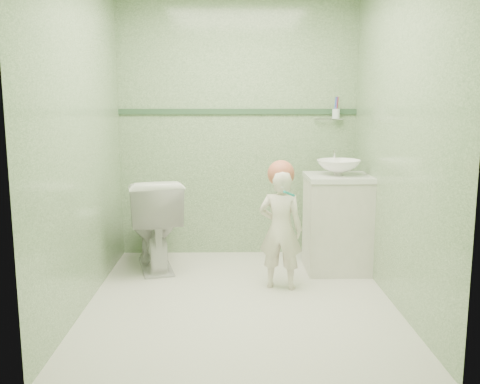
{
  "coord_description": "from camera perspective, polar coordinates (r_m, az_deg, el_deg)",
  "views": [
    {
      "loc": [
        -0.07,
        -3.7,
        1.44
      ],
      "look_at": [
        0.0,
        0.15,
        0.78
      ],
      "focal_mm": 39.57,
      "sensor_mm": 36.0,
      "label": 1
    }
  ],
  "objects": [
    {
      "name": "cup_holder",
      "position": [
        4.98,
        10.22,
        8.3
      ],
      "size": [
        0.26,
        0.07,
        0.21
      ],
      "color": "silver",
      "rests_on": "room_shell"
    },
    {
      "name": "trim_stripe",
      "position": [
        4.94,
        -0.23,
        8.67
      ],
      "size": [
        2.2,
        0.02,
        0.05
      ],
      "primitive_type": "cube",
      "color": "#325337",
      "rests_on": "room_shell"
    },
    {
      "name": "room_shell",
      "position": [
        3.71,
        0.04,
        6.02
      ],
      "size": [
        2.5,
        2.54,
        2.4
      ],
      "color": "gray",
      "rests_on": "ground"
    },
    {
      "name": "ground",
      "position": [
        3.97,
        0.04,
        -11.55
      ],
      "size": [
        2.5,
        2.5,
        0.0
      ],
      "primitive_type": "plane",
      "color": "silver",
      "rests_on": "ground"
    },
    {
      "name": "teal_toothbrush",
      "position": [
        3.9,
        5.24,
        -0.1
      ],
      "size": [
        0.11,
        0.14,
        0.08
      ],
      "color": "teal",
      "rests_on": "toddler"
    },
    {
      "name": "basin",
      "position": [
        4.52,
        10.58,
        2.63
      ],
      "size": [
        0.37,
        0.37,
        0.13
      ],
      "primitive_type": "imported",
      "color": "white",
      "rests_on": "counter"
    },
    {
      "name": "toddler",
      "position": [
        4.09,
        4.4,
        -4.06
      ],
      "size": [
        0.38,
        0.3,
        0.93
      ],
      "primitive_type": "imported",
      "rotation": [
        0.0,
        0.0,
        2.89
      ],
      "color": "white",
      "rests_on": "ground"
    },
    {
      "name": "vanity",
      "position": [
        4.61,
        10.39,
        -3.48
      ],
      "size": [
        0.52,
        0.5,
        0.8
      ],
      "primitive_type": "cube",
      "color": "beige",
      "rests_on": "ground"
    },
    {
      "name": "toilet",
      "position": [
        4.66,
        -9.29,
        -3.32
      ],
      "size": [
        0.62,
        0.87,
        0.8
      ],
      "primitive_type": "imported",
      "rotation": [
        0.0,
        0.0,
        3.39
      ],
      "color": "white",
      "rests_on": "ground"
    },
    {
      "name": "counter",
      "position": [
        4.53,
        10.55,
        1.57
      ],
      "size": [
        0.54,
        0.52,
        0.04
      ],
      "primitive_type": "cube",
      "color": "white",
      "rests_on": "vanity"
    },
    {
      "name": "faucet",
      "position": [
        4.7,
        10.16,
        3.87
      ],
      "size": [
        0.03,
        0.13,
        0.18
      ],
      "color": "silver",
      "rests_on": "counter"
    },
    {
      "name": "hair_cap",
      "position": [
        4.04,
        4.44,
        1.98
      ],
      "size": [
        0.21,
        0.21,
        0.21
      ],
      "primitive_type": "sphere",
      "color": "#BF6348",
      "rests_on": "toddler"
    }
  ]
}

